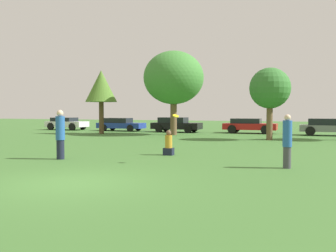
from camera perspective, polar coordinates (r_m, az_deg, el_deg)
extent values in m
plane|color=#3D6B2D|center=(10.45, -14.30, -8.33)|extent=(120.00, 120.00, 0.00)
cylinder|color=#191E33|center=(15.45, -15.99, -3.45)|extent=(0.30, 0.30, 0.76)
cylinder|color=#2659A5|center=(15.39, -16.02, -0.30)|extent=(0.36, 0.36, 0.93)
sphere|color=beige|center=(15.37, -16.05, 1.87)|extent=(0.26, 0.26, 0.26)
cylinder|color=#3F3F47|center=(13.16, 17.59, -4.58)|extent=(0.26, 0.26, 0.72)
cylinder|color=#2659A5|center=(13.09, 17.63, -1.11)|extent=(0.30, 0.30, 0.88)
sphere|color=beige|center=(13.07, 17.66, 1.23)|extent=(0.21, 0.21, 0.21)
cylinder|color=yellow|center=(13.55, 1.18, 1.54)|extent=(0.24, 0.22, 0.15)
cube|color=#191E33|center=(16.25, 0.09, -3.89)|extent=(0.41, 0.34, 0.31)
cylinder|color=#BF8C26|center=(16.21, 0.09, -2.38)|extent=(0.31, 0.31, 0.55)
sphere|color=brown|center=(16.18, 0.09, -1.05)|extent=(0.23, 0.23, 0.23)
cylinder|color=brown|center=(31.28, -10.06, 1.22)|extent=(0.39, 0.39, 2.62)
cone|color=#4C7528|center=(31.33, -10.10, 5.98)|extent=(2.57, 2.57, 2.57)
cylinder|color=brown|center=(29.46, 0.85, 1.74)|extent=(0.51, 0.51, 3.19)
ellipsoid|color=#3D7F33|center=(29.56, 0.85, 7.34)|extent=(4.70, 4.70, 4.15)
cylinder|color=brown|center=(25.20, 15.14, 0.92)|extent=(0.39, 0.39, 2.64)
sphere|color=#33702D|center=(25.23, 15.19, 5.57)|extent=(2.64, 2.64, 2.64)
cube|color=silver|center=(38.55, -15.07, 0.29)|extent=(4.07, 1.85, 0.54)
cube|color=black|center=(38.72, -15.44, 0.97)|extent=(2.25, 1.61, 0.37)
cylinder|color=black|center=(38.57, -12.78, -0.01)|extent=(0.71, 0.21, 0.71)
cylinder|color=black|center=(37.11, -14.32, -0.11)|extent=(0.71, 0.21, 0.71)
cylinder|color=black|center=(40.03, -15.76, 0.05)|extent=(0.71, 0.21, 0.71)
cylinder|color=black|center=(38.61, -17.36, -0.05)|extent=(0.71, 0.21, 0.71)
cube|color=#1E389E|center=(35.57, -7.12, 0.08)|extent=(4.46, 1.74, 0.50)
cube|color=black|center=(35.71, -7.60, 0.85)|extent=(2.46, 1.51, 0.46)
cylinder|color=black|center=(35.70, -4.54, -0.22)|extent=(0.62, 0.21, 0.62)
cylinder|color=black|center=(34.20, -5.75, -0.34)|extent=(0.62, 0.21, 0.62)
cylinder|color=black|center=(36.97, -8.39, -0.15)|extent=(0.62, 0.21, 0.62)
cylinder|color=black|center=(35.53, -9.71, -0.26)|extent=(0.62, 0.21, 0.62)
cube|color=black|center=(33.24, 1.31, 0.02)|extent=(4.36, 1.78, 0.56)
cube|color=black|center=(33.34, 0.78, 0.91)|extent=(2.41, 1.54, 0.47)
cylinder|color=black|center=(33.64, 3.95, -0.34)|extent=(0.66, 0.23, 0.66)
cylinder|color=black|center=(32.01, 3.05, -0.48)|extent=(0.66, 0.23, 0.66)
cylinder|color=black|center=(34.52, -0.31, -0.27)|extent=(0.66, 0.23, 0.66)
cylinder|color=black|center=(32.94, -1.39, -0.40)|extent=(0.66, 0.23, 0.66)
cube|color=red|center=(32.35, 12.32, -0.07)|extent=(4.41, 1.78, 0.52)
cube|color=black|center=(32.39, 11.75, 0.76)|extent=(2.43, 1.54, 0.41)
cylinder|color=black|center=(33.03, 14.87, -0.42)|extent=(0.72, 0.22, 0.72)
cylinder|color=black|center=(31.33, 14.53, -0.56)|extent=(0.72, 0.22, 0.72)
cylinder|color=black|center=(33.43, 10.24, -0.34)|extent=(0.72, 0.22, 0.72)
cylinder|color=black|center=(31.76, 9.66, -0.48)|extent=(0.72, 0.22, 0.72)
cube|color=slate|center=(31.22, 23.15, -0.33)|extent=(4.19, 1.72, 0.49)
cube|color=black|center=(31.19, 22.59, 0.59)|extent=(2.31, 1.49, 0.50)
cylinder|color=black|center=(32.03, 20.78, -0.58)|extent=(0.72, 0.17, 0.72)
cylinder|color=black|center=(30.38, 20.76, -0.73)|extent=(0.72, 0.17, 0.72)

